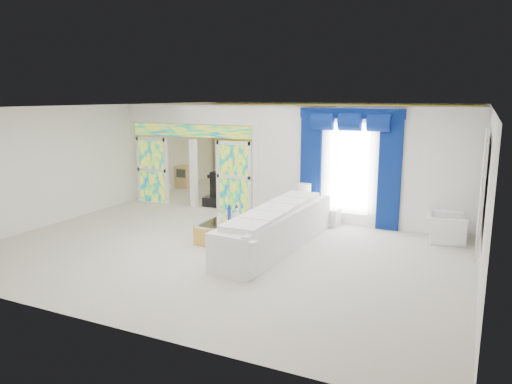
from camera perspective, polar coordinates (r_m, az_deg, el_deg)
The scene contains 22 objects.
floor at distance 12.32m, azimuth 1.12°, elevation -3.91°, with size 12.00×12.00×0.00m, color #B7AF9E.
dividing_wall at distance 12.28m, azimuth 12.30°, elevation 2.94°, with size 5.70×0.18×3.00m, color white.
dividing_header at distance 14.14m, azimuth -7.87°, elevation 9.16°, with size 4.30×0.18×0.55m, color white.
stained_panel_left at distance 15.12m, azimuth -12.24°, elevation 2.57°, with size 0.95×0.04×2.00m, color #994C3F.
stained_panel_right at distance 13.59m, azimuth -2.63°, elevation 1.85°, with size 0.95×0.04×2.00m, color #994C3F.
stained_transom at distance 14.16m, azimuth -7.82°, elevation 7.24°, with size 4.00×0.05×0.35m, color #994C3F.
window_pane at distance 12.24m, azimuth 11.04°, elevation 2.73°, with size 1.00×0.02×2.30m, color white.
blue_drape_left at distance 12.50m, azimuth 6.55°, elevation 2.81°, with size 0.55×0.10×2.80m, color #031345.
blue_drape_right at distance 12.02m, azimuth 15.62°, elevation 2.12°, with size 0.55×0.10×2.80m, color #031345.
blue_pelmet at distance 12.09m, azimuth 11.25°, elevation 9.14°, with size 2.60×0.12×0.25m, color #031345.
wall_mirror at distance 9.99m, azimuth 25.38°, elevation 0.50°, with size 0.04×2.70×1.90m, color white.
gold_curtains at distance 17.52m, azimuth 9.09°, elevation 5.52°, with size 9.70×0.12×2.90m, color gold.
white_sofa at distance 10.40m, azimuth 2.49°, elevation -4.55°, with size 0.89×4.13×0.79m, color white.
coffee_table at distance 11.28m, azimuth -3.28°, elevation -4.24°, with size 0.64×1.92×0.43m, color gold.
console_table at distance 12.50m, azimuth 6.99°, elevation -2.72°, with size 1.31×0.42×0.44m, color white.
table_lamp at distance 12.48m, azimuth 5.74°, elevation -0.32°, with size 0.36×0.36×0.58m, color silver.
armchair at distance 11.72m, azimuth 21.61°, elevation -3.93°, with size 0.97×0.85×0.63m, color white.
grand_piano at distance 15.61m, azimuth -1.77°, elevation 1.06°, with size 1.37×1.79×0.91m, color black.
piano_bench at distance 14.29m, azimuth -4.67°, elevation -1.22°, with size 0.83×0.32×0.28m, color black.
tv_console at distance 17.43m, azimuth -8.57°, elevation 1.85°, with size 0.55×0.50×0.80m, color tan.
chandelier at distance 15.95m, azimuth -1.43°, elevation 9.23°, with size 0.60×0.60×0.60m, color gold.
decanters at distance 11.28m, azimuth -3.09°, elevation -2.63°, with size 0.21×0.95×0.27m.
Camera 1 is at (4.85, -10.85, 3.25)m, focal length 33.62 mm.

